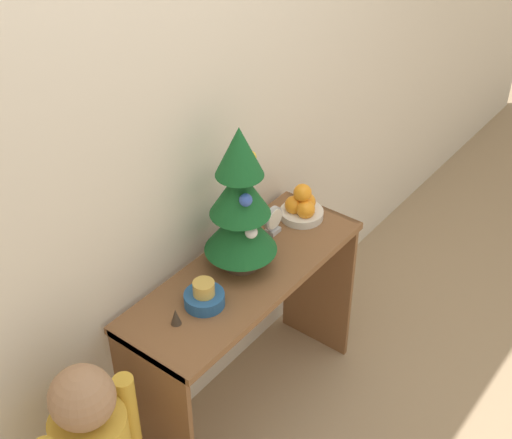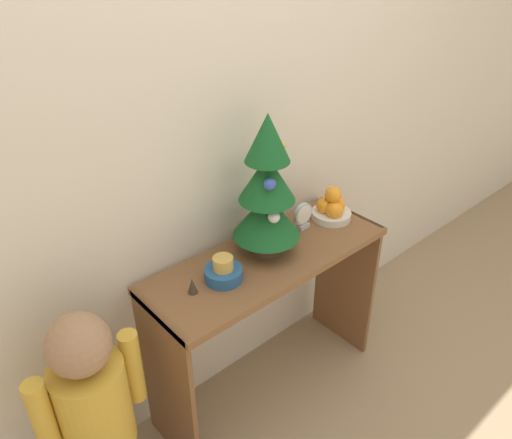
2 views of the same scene
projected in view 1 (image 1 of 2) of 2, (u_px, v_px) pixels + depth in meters
The scene contains 8 objects.
ground_plane at pixel (283, 427), 3.00m from camera, with size 12.00×12.00×0.00m, color #997F60.
back_wall at pixel (191, 135), 2.49m from camera, with size 7.00×0.05×2.50m, color beige.
console_table at pixel (246, 307), 2.76m from camera, with size 1.06×0.39×0.76m.
mini_tree at pixel (240, 204), 2.52m from camera, with size 0.27×0.27×0.58m.
fruit_bowl at pixel (302, 207), 2.90m from camera, with size 0.18×0.18×0.16m.
singing_bowl at pixel (204, 297), 2.48m from camera, with size 0.14×0.14×0.10m.
desk_clock at pixel (273, 220), 2.81m from camera, with size 0.10×0.04×0.12m.
figurine at pixel (176, 317), 2.40m from camera, with size 0.04×0.04×0.06m.
Camera 1 is at (-1.60, -1.09, 2.46)m, focal length 50.00 mm.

